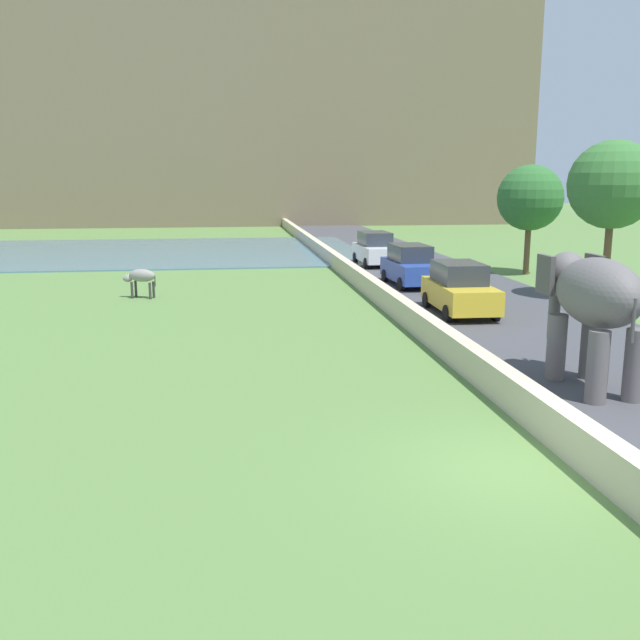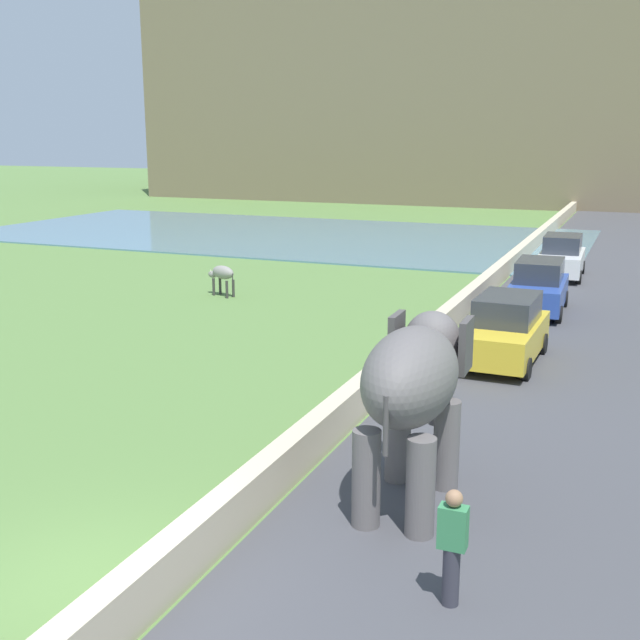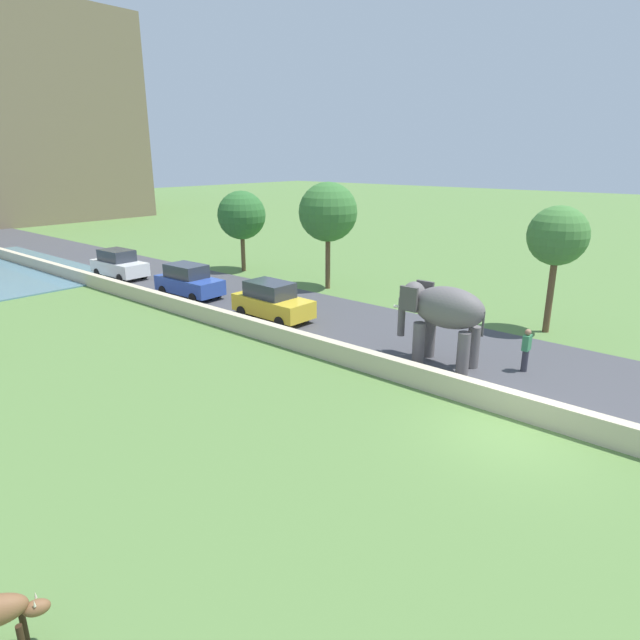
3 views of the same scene
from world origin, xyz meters
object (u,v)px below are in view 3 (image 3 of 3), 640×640
Objects in this scene: person_beside_elephant at (526,350)px; car_blue at (189,281)px; car_yellow at (272,301)px; car_white at (119,264)px; elephant at (442,312)px.

car_blue is (-1.29, 17.85, 0.03)m from person_beside_elephant.
person_beside_elephant is at bearing -83.59° from car_yellow.
elephant is at bearing -90.01° from car_white.
car_yellow is 6.43m from car_blue.
car_yellow and car_blue have the same top height.
elephant is 0.86× the size of car_blue.
car_blue is (-0.00, 6.43, 0.00)m from car_yellow.
elephant is 0.86× the size of car_white.
car_yellow is 13.62m from car_white.
person_beside_elephant is 17.90m from car_blue.
person_beside_elephant is 0.40× the size of car_white.
car_white is (0.00, 22.37, -1.14)m from elephant.
car_white is at bearing 89.99° from elephant.
car_blue is at bearing -90.00° from car_white.
elephant is at bearing -90.01° from car_blue.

